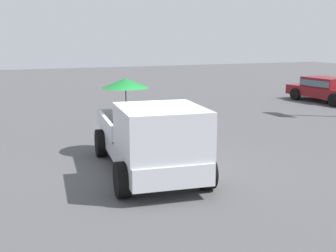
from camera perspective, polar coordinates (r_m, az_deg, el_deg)
name	(u,v)px	position (r m, az deg, el deg)	size (l,w,h in m)	color
ground_plane	(147,170)	(11.54, -2.72, -5.81)	(80.00, 80.00, 0.00)	#4C4C4F
pickup_truck_main	(150,137)	(10.93, -2.37, -1.45)	(5.28, 2.72, 2.26)	black
parked_sedan_near	(326,88)	(25.06, 19.91, 4.66)	(4.44, 2.27, 1.33)	black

